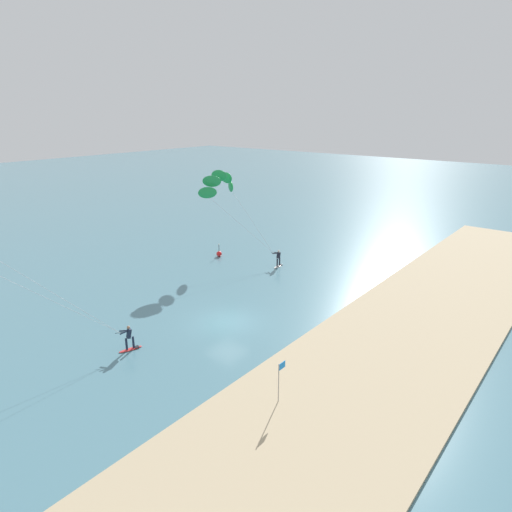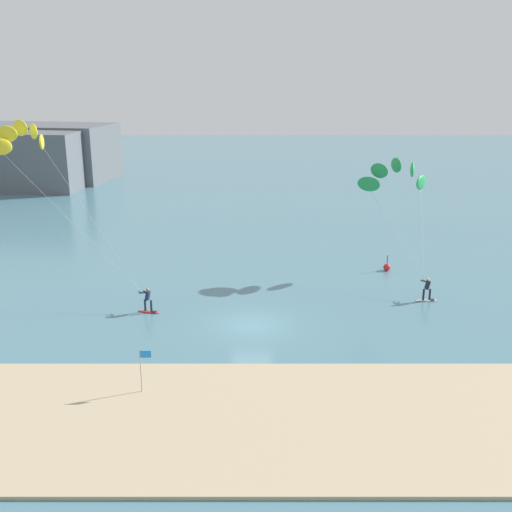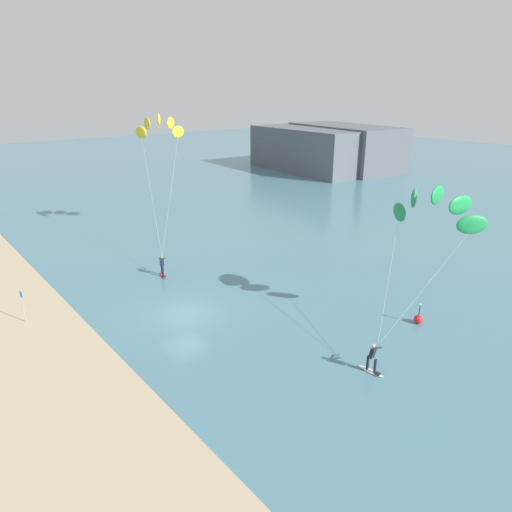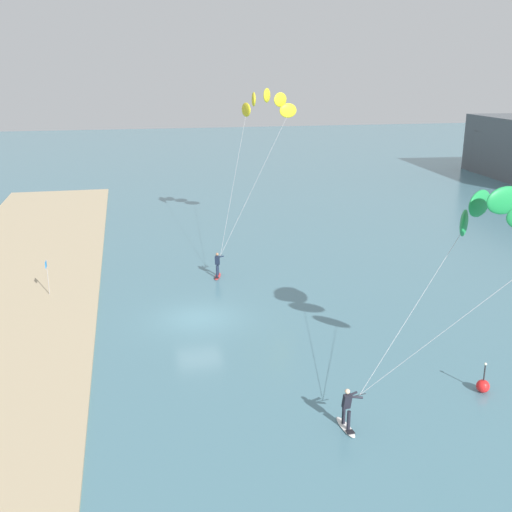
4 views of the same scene
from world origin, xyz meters
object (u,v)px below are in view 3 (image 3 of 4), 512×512
(beach_flag, at_px, (22,300))
(marker_buoy, at_px, (418,319))
(kitesurfer_nearshore, at_px, (159,132))
(kitesurfer_mid_water, at_px, (433,212))

(beach_flag, bearing_deg, marker_buoy, 50.75)
(kitesurfer_nearshore, relative_size, marker_buoy, 8.64)
(kitesurfer_nearshore, xyz_separation_m, beach_flag, (10.36, -15.79, -8.61))
(kitesurfer_nearshore, height_order, beach_flag, kitesurfer_nearshore)
(kitesurfer_mid_water, bearing_deg, kitesurfer_nearshore, -173.30)
(kitesurfer_mid_water, bearing_deg, marker_buoy, 117.91)
(beach_flag, bearing_deg, kitesurfer_nearshore, 123.29)
(kitesurfer_mid_water, height_order, beach_flag, kitesurfer_mid_water)
(kitesurfer_nearshore, distance_m, marker_buoy, 28.19)
(kitesurfer_nearshore, height_order, marker_buoy, kitesurfer_nearshore)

